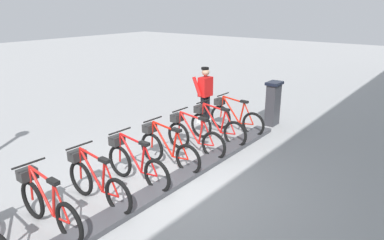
{
  "coord_description": "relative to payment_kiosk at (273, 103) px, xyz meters",
  "views": [
    {
      "loc": [
        -4.11,
        4.59,
        3.37
      ],
      "look_at": [
        0.5,
        -1.48,
        0.9
      ],
      "focal_mm": 33.43,
      "sensor_mm": 36.0,
      "label": 1
    }
  ],
  "objects": [
    {
      "name": "ground_plane",
      "position": [
        -0.05,
        4.76,
        -0.67
      ],
      "size": [
        60.0,
        60.0,
        0.0
      ],
      "primitive_type": "plane",
      "color": "#9FA0A1"
    },
    {
      "name": "dock_rail_base",
      "position": [
        -0.05,
        4.76,
        -0.62
      ],
      "size": [
        0.44,
        8.33,
        0.1
      ],
      "primitive_type": "cube",
      "color": "#47474C",
      "rests_on": "ground"
    },
    {
      "name": "payment_kiosk",
      "position": [
        0.0,
        0.0,
        0.0
      ],
      "size": [
        0.36,
        0.52,
        1.28
      ],
      "color": "#38383D",
      "rests_on": "ground"
    },
    {
      "name": "bike_docked_0",
      "position": [
        0.57,
        1.2,
        -0.24
      ],
      "size": [
        1.72,
        0.54,
        1.02
      ],
      "color": "black",
      "rests_on": "ground"
    },
    {
      "name": "bike_docked_1",
      "position": [
        0.57,
        2.14,
        -0.24
      ],
      "size": [
        1.72,
        0.54,
        1.02
      ],
      "color": "black",
      "rests_on": "ground"
    },
    {
      "name": "bike_docked_2",
      "position": [
        0.57,
        3.08,
        -0.24
      ],
      "size": [
        1.72,
        0.54,
        1.02
      ],
      "color": "black",
      "rests_on": "ground"
    },
    {
      "name": "bike_docked_3",
      "position": [
        0.57,
        4.02,
        -0.24
      ],
      "size": [
        1.72,
        0.54,
        1.02
      ],
      "color": "black",
      "rests_on": "ground"
    },
    {
      "name": "bike_docked_4",
      "position": [
        0.57,
        4.96,
        -0.24
      ],
      "size": [
        1.72,
        0.54,
        1.02
      ],
      "color": "black",
      "rests_on": "ground"
    },
    {
      "name": "bike_docked_5",
      "position": [
        0.57,
        5.9,
        -0.24
      ],
      "size": [
        1.72,
        0.54,
        1.02
      ],
      "color": "black",
      "rests_on": "ground"
    },
    {
      "name": "bike_docked_6",
      "position": [
        0.57,
        6.84,
        -0.24
      ],
      "size": [
        1.72,
        0.54,
        1.02
      ],
      "color": "black",
      "rests_on": "ground"
    },
    {
      "name": "worker_near_rack",
      "position": [
        1.67,
        1.04,
        0.24
      ],
      "size": [
        0.49,
        0.64,
        1.66
      ],
      "color": "white",
      "rests_on": "ground"
    }
  ]
}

